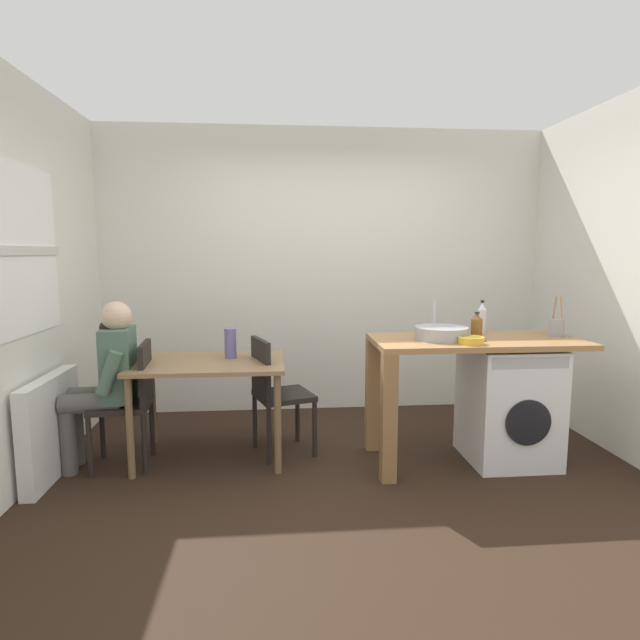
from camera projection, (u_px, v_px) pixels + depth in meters
name	position (u px, v px, depth m)	size (l,w,h in m)	color
ground_plane	(349.00, 484.00, 3.45)	(5.46, 5.46, 0.00)	black
wall_back	(324.00, 272.00, 5.00)	(4.60, 0.10, 2.70)	silver
radiator	(51.00, 427.00, 3.52)	(0.10, 0.80, 0.70)	white
dining_table	(209.00, 374.00, 3.82)	(1.10, 0.76, 0.74)	olive
chair_person_seat	(131.00, 397.00, 3.70)	(0.43, 0.43, 0.90)	black
chair_opposite	(274.00, 389.00, 3.91)	(0.51, 0.51, 0.90)	black
seated_person	(106.00, 376.00, 3.65)	(0.52, 0.52, 1.20)	#595651
kitchen_counter	(447.00, 361.00, 3.72)	(1.50, 0.68, 0.92)	#9E7042
washing_machine	(508.00, 403.00, 3.80)	(0.60, 0.61, 0.86)	white
sink_basin	(441.00, 333.00, 3.69)	(0.38, 0.38, 0.09)	#9EA0A5
tap	(434.00, 317.00, 3.85)	(0.02, 0.02, 0.28)	#B2B2B7
bottle_tall_green	(477.00, 326.00, 3.78)	(0.08, 0.08, 0.18)	brown
bottle_squat_brown	(482.00, 318.00, 3.98)	(0.07, 0.07, 0.25)	silver
mixing_bowl	(471.00, 340.00, 3.51)	(0.18, 0.18, 0.05)	gold
utensil_crock	(557.00, 327.00, 3.81)	(0.11, 0.11, 0.30)	gray
vase	(230.00, 343.00, 3.91)	(0.09, 0.09, 0.23)	slate
scissors	(475.00, 341.00, 3.61)	(0.15, 0.06, 0.01)	#B2B2B7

